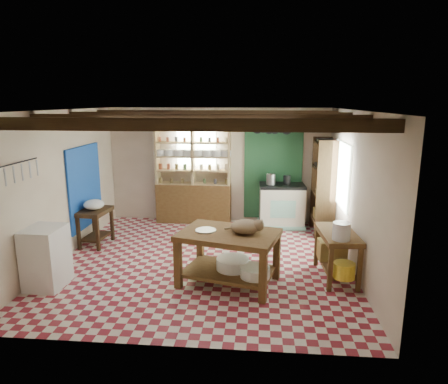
# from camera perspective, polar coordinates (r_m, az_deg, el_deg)

# --- Properties ---
(floor) EXTENTS (5.00, 5.00, 0.02)m
(floor) POSITION_cam_1_polar(r_m,az_deg,el_deg) (7.12, -2.91, -9.92)
(floor) COLOR maroon
(floor) RESTS_ON ground
(ceiling) EXTENTS (5.00, 5.00, 0.02)m
(ceiling) POSITION_cam_1_polar(r_m,az_deg,el_deg) (6.56, -3.17, 11.59)
(ceiling) COLOR #45454A
(ceiling) RESTS_ON wall_back
(wall_back) EXTENTS (5.00, 0.04, 2.60)m
(wall_back) POSITION_cam_1_polar(r_m,az_deg,el_deg) (9.16, -0.83, 3.80)
(wall_back) COLOR beige
(wall_back) RESTS_ON floor
(wall_front) EXTENTS (5.00, 0.04, 2.60)m
(wall_front) POSITION_cam_1_polar(r_m,az_deg,el_deg) (4.35, -7.71, -6.67)
(wall_front) COLOR beige
(wall_front) RESTS_ON floor
(wall_left) EXTENTS (0.04, 5.00, 2.60)m
(wall_left) POSITION_cam_1_polar(r_m,az_deg,el_deg) (7.49, -22.34, 0.77)
(wall_left) COLOR beige
(wall_left) RESTS_ON floor
(wall_right) EXTENTS (0.04, 5.00, 2.60)m
(wall_right) POSITION_cam_1_polar(r_m,az_deg,el_deg) (6.83, 18.20, 0.01)
(wall_right) COLOR beige
(wall_right) RESTS_ON floor
(ceiling_beams) EXTENTS (5.00, 3.80, 0.15)m
(ceiling_beams) POSITION_cam_1_polar(r_m,az_deg,el_deg) (6.56, -3.16, 10.55)
(ceiling_beams) COLOR #372313
(ceiling_beams) RESTS_ON ceiling
(blue_wall_patch) EXTENTS (0.04, 1.40, 1.60)m
(blue_wall_patch) POSITION_cam_1_polar(r_m,az_deg,el_deg) (8.31, -19.23, 0.73)
(blue_wall_patch) COLOR #174CB2
(blue_wall_patch) RESTS_ON wall_left
(green_wall_patch) EXTENTS (1.30, 0.04, 2.30)m
(green_wall_patch) POSITION_cam_1_polar(r_m,az_deg,el_deg) (9.09, 7.03, 3.32)
(green_wall_patch) COLOR #1D4929
(green_wall_patch) RESTS_ON wall_back
(window_back) EXTENTS (0.90, 0.02, 0.80)m
(window_back) POSITION_cam_1_polar(r_m,az_deg,el_deg) (9.15, -3.98, 6.29)
(window_back) COLOR beige
(window_back) RESTS_ON wall_back
(window_right) EXTENTS (0.02, 1.30, 1.20)m
(window_right) POSITION_cam_1_polar(r_m,az_deg,el_deg) (7.77, 16.50, 2.37)
(window_right) COLOR beige
(window_right) RESTS_ON wall_right
(utensil_rail) EXTENTS (0.06, 0.90, 0.28)m
(utensil_rail) POSITION_cam_1_polar(r_m,az_deg,el_deg) (6.35, -27.12, 2.72)
(utensil_rail) COLOR black
(utensil_rail) RESTS_ON wall_left
(pot_rack) EXTENTS (0.86, 0.12, 0.36)m
(pot_rack) POSITION_cam_1_polar(r_m,az_deg,el_deg) (8.57, 7.28, 9.00)
(pot_rack) COLOR black
(pot_rack) RESTS_ON ceiling
(shelving_unit) EXTENTS (1.70, 0.34, 2.20)m
(shelving_unit) POSITION_cam_1_polar(r_m,az_deg,el_deg) (9.08, -4.41, 2.41)
(shelving_unit) COLOR tan
(shelving_unit) RESTS_ON floor
(tall_rack) EXTENTS (0.40, 0.86, 2.00)m
(tall_rack) POSITION_cam_1_polar(r_m,az_deg,el_deg) (8.58, 14.01, 0.76)
(tall_rack) COLOR #372313
(tall_rack) RESTS_ON floor
(work_table) EXTENTS (1.65, 1.31, 0.82)m
(work_table) POSITION_cam_1_polar(r_m,az_deg,el_deg) (6.16, 0.66, -9.40)
(work_table) COLOR brown
(work_table) RESTS_ON floor
(stove) EXTENTS (1.01, 0.71, 0.96)m
(stove) POSITION_cam_1_polar(r_m,az_deg,el_deg) (8.95, 8.22, -1.92)
(stove) COLOR silver
(stove) RESTS_ON floor
(prep_table) EXTENTS (0.54, 0.74, 0.71)m
(prep_table) POSITION_cam_1_polar(r_m,az_deg,el_deg) (8.15, -17.86, -4.80)
(prep_table) COLOR #372313
(prep_table) RESTS_ON floor
(white_cabinet) EXTENTS (0.52, 0.63, 0.92)m
(white_cabinet) POSITION_cam_1_polar(r_m,az_deg,el_deg) (6.62, -24.08, -8.50)
(white_cabinet) COLOR white
(white_cabinet) RESTS_ON floor
(right_counter) EXTENTS (0.60, 1.09, 0.76)m
(right_counter) POSITION_cam_1_polar(r_m,az_deg,el_deg) (6.60, 15.78, -8.63)
(right_counter) COLOR brown
(right_counter) RESTS_ON floor
(cat) EXTENTS (0.48, 0.39, 0.21)m
(cat) POSITION_cam_1_polar(r_m,az_deg,el_deg) (5.95, 3.11, -4.97)
(cat) COLOR #977A58
(cat) RESTS_ON work_table
(steel_tray) EXTENTS (0.39, 0.39, 0.02)m
(steel_tray) POSITION_cam_1_polar(r_m,az_deg,el_deg) (6.09, -2.61, -5.48)
(steel_tray) COLOR #97969D
(steel_tray) RESTS_ON work_table
(basin_large) EXTENTS (0.62, 0.62, 0.18)m
(basin_large) POSITION_cam_1_polar(r_m,az_deg,el_deg) (6.23, 1.25, -10.19)
(basin_large) COLOR white
(basin_large) RESTS_ON work_table
(basin_small) EXTENTS (0.54, 0.54, 0.15)m
(basin_small) POSITION_cam_1_polar(r_m,az_deg,el_deg) (5.99, 4.45, -11.31)
(basin_small) COLOR white
(basin_small) RESTS_ON work_table
(kettle_left) EXTENTS (0.21, 0.21, 0.23)m
(kettle_left) POSITION_cam_1_polar(r_m,az_deg,el_deg) (8.79, 6.72, 1.85)
(kettle_left) COLOR #97969D
(kettle_left) RESTS_ON stove
(kettle_right) EXTENTS (0.17, 0.17, 0.20)m
(kettle_right) POSITION_cam_1_polar(r_m,az_deg,el_deg) (8.83, 8.98, 1.72)
(kettle_right) COLOR black
(kettle_right) RESTS_ON stove
(enamel_bowl) EXTENTS (0.42, 0.42, 0.19)m
(enamel_bowl) POSITION_cam_1_polar(r_m,az_deg,el_deg) (8.03, -18.08, -1.71)
(enamel_bowl) COLOR white
(enamel_bowl) RESTS_ON prep_table
(white_bucket) EXTENTS (0.28, 0.28, 0.26)m
(white_bucket) POSITION_cam_1_polar(r_m,az_deg,el_deg) (6.10, 16.43, -5.39)
(white_bucket) COLOR white
(white_bucket) RESTS_ON right_counter
(wicker_basket) EXTENTS (0.46, 0.38, 0.31)m
(wicker_basket) POSITION_cam_1_polar(r_m,az_deg,el_deg) (6.88, 15.14, -7.91)
(wicker_basket) COLOR olive
(wicker_basket) RESTS_ON right_counter
(yellow_tub) EXTENTS (0.34, 0.34, 0.23)m
(yellow_tub) POSITION_cam_1_polar(r_m,az_deg,el_deg) (6.23, 16.78, -10.67)
(yellow_tub) COLOR yellow
(yellow_tub) RESTS_ON right_counter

